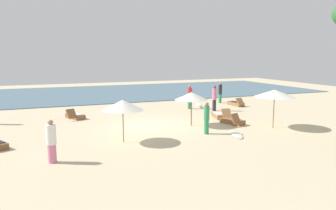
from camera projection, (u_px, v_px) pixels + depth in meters
ground_plane at (147, 126)px, 19.10m from camera, size 60.00×60.00×0.00m
ocean_water at (97, 93)px, 34.69m from camera, size 48.00×16.00×0.06m
umbrella_0 at (191, 96)px, 18.87m from camera, size 1.92×1.92×1.96m
umbrella_1 at (123, 105)px, 15.27m from camera, size 1.95×1.95×2.02m
umbrella_3 at (275, 93)px, 18.26m from camera, size 2.26×2.26×2.16m
lounger_0 at (236, 103)px, 26.47m from camera, size 0.74×1.74×0.69m
lounger_1 at (233, 121)px, 19.51m from camera, size 1.05×1.74×0.74m
lounger_2 at (219, 115)px, 21.37m from camera, size 0.96×1.79×0.68m
lounger_4 at (75, 116)px, 21.15m from camera, size 1.24×1.75×0.72m
person_0 at (214, 98)px, 23.95m from camera, size 0.44×0.44×1.88m
person_1 at (207, 118)px, 17.00m from camera, size 0.30×0.30×1.67m
person_3 at (51, 141)px, 12.47m from camera, size 0.53×0.53×1.68m
person_4 at (190, 97)px, 24.87m from camera, size 0.44×0.44×1.79m
person_5 at (220, 93)px, 27.85m from camera, size 0.41×0.41×1.75m
dog at (199, 105)px, 25.51m from camera, size 0.49×0.75×0.34m
surfboard at (236, 134)px, 16.91m from camera, size 1.08×1.89×0.07m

